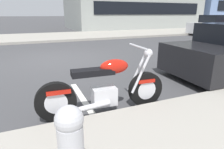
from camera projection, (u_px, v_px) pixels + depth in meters
ground_plane at (57, 59)px, 7.14m from camera, size 260.00×260.00×0.00m
sidewalk_far_curb at (181, 31)px, 17.75m from camera, size 120.00×5.00×0.14m
parking_stall_stripe at (85, 103)px, 3.66m from camera, size 0.12×2.20×0.01m
parked_motorcycle at (105, 89)px, 3.21m from camera, size 2.20×0.62×1.11m
car_opposite_curb at (215, 26)px, 14.94m from camera, size 4.12×2.02×1.51m
fire_hydrant at (71, 145)px, 1.64m from camera, size 0.24×0.36×0.78m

